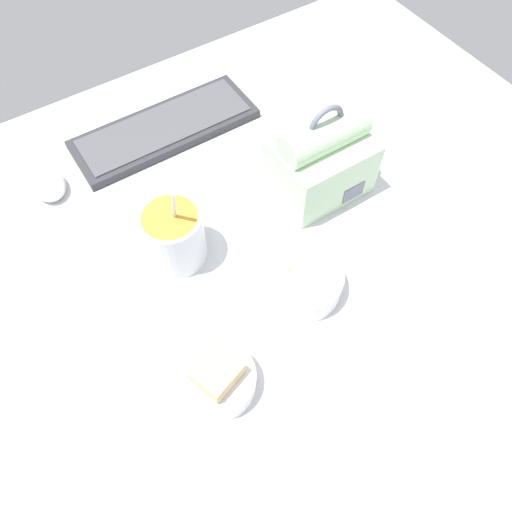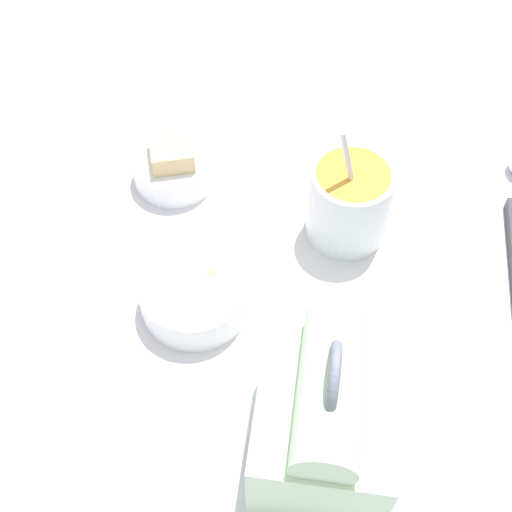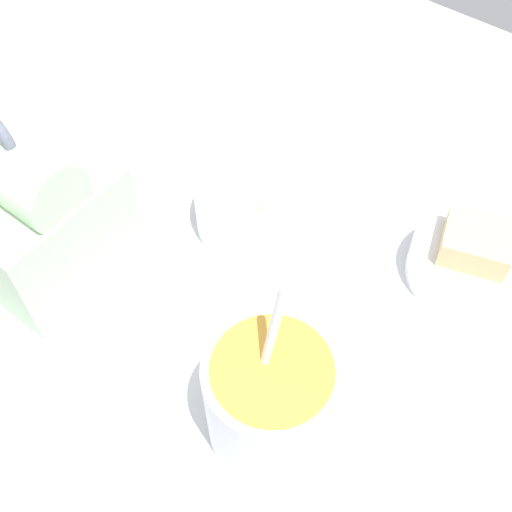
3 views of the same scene
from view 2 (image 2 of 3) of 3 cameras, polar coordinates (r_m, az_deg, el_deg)
desk_surface at (r=86.46cm, az=1.69°, el=-3.79°), size 140.00×110.00×2.00cm
lunch_bag at (r=71.18cm, az=5.56°, el=-12.67°), size 16.34×13.58×18.96cm
soup_cup at (r=88.02cm, az=7.46°, el=4.31°), size 10.08×10.08×17.79cm
bento_bowl_sandwich at (r=96.06cm, az=-6.61°, el=7.19°), size 10.94×10.94×6.73cm
bento_bowl_snacks at (r=83.25cm, az=-4.91°, el=-2.99°), size 12.88×12.88×5.79cm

